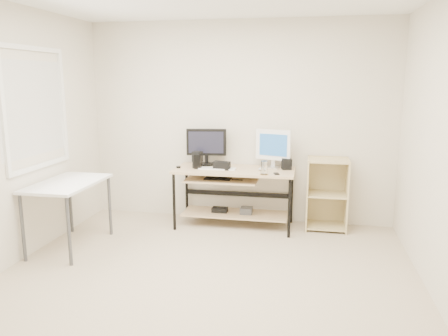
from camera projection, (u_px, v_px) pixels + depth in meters
name	position (u px, v px, depth m)	size (l,w,h in m)	color
room	(188.00, 142.00, 3.84)	(4.01, 4.01, 2.62)	#BBAA8F
desk	(232.00, 185.00, 5.53)	(1.50, 0.65, 0.75)	tan
side_table	(68.00, 189.00, 4.80)	(0.60, 1.00, 0.75)	white
shelf_unit	(327.00, 193.00, 5.48)	(0.50, 0.40, 0.90)	#CFBC81
black_monitor	(206.00, 144.00, 5.69)	(0.52, 0.22, 0.48)	black
white_imac	(273.00, 146.00, 5.50)	(0.45, 0.17, 0.49)	silver
keyboard	(217.00, 169.00, 5.46)	(0.46, 0.13, 0.02)	white
mouse	(261.00, 169.00, 5.40)	(0.06, 0.10, 0.03)	#BCBCC2
center_speaker	(222.00, 166.00, 5.43)	(0.20, 0.09, 0.10)	black
speaker_left	(197.00, 159.00, 5.52)	(0.13, 0.13, 0.21)	black
speaker_right	(287.00, 164.00, 5.44)	(0.11, 0.11, 0.14)	black
audio_controller	(198.00, 162.00, 5.48)	(0.09, 0.06, 0.18)	black
volume_puck	(178.00, 167.00, 5.54)	(0.06, 0.06, 0.02)	black
smartphone	(276.00, 174.00, 5.18)	(0.06, 0.11, 0.01)	black
coaster	(264.00, 174.00, 5.15)	(0.10, 0.10, 0.01)	#A37E49
drinking_glass	(264.00, 168.00, 5.13)	(0.08, 0.08, 0.16)	white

